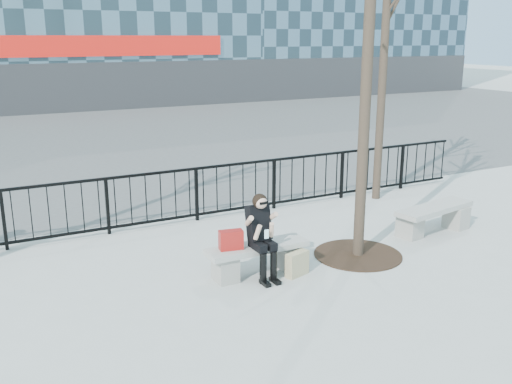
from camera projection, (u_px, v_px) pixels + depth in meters
name	position (u px, v px, depth m)	size (l,w,h in m)	color
ground	(257.00, 274.00, 9.01)	(120.00, 120.00, 0.00)	#A1A29D
street_surface	(74.00, 135.00, 21.81)	(60.00, 23.00, 0.01)	#474747
railing	(187.00, 195.00, 11.42)	(14.00, 0.06, 1.10)	black
tree_grate	(358.00, 255.00, 9.77)	(1.50, 1.50, 0.02)	black
bench_main	(257.00, 256.00, 8.93)	(1.65, 0.46, 0.49)	gray
bench_second	(434.00, 216.00, 10.84)	(1.78, 0.50, 0.53)	gray
seated_woman	(262.00, 237.00, 8.69)	(0.50, 0.64, 1.34)	black
handbag	(231.00, 240.00, 8.66)	(0.36, 0.17, 0.30)	maroon
shopping_bag	(297.00, 264.00, 8.90)	(0.41, 0.15, 0.39)	#BEB286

